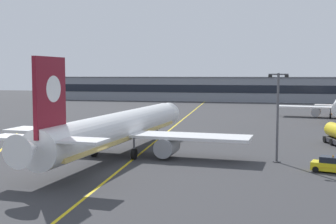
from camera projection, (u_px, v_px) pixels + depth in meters
ground_plane at (96, 171)px, 47.01m from camera, size 400.00×400.00×0.00m
taxiway_centreline at (165, 134)px, 76.06m from camera, size 14.54×179.46×0.01m
airliner_foreground at (120, 129)px, 55.48m from camera, size 32.23×41.52×11.65m
apron_lamp_post at (278, 115)px, 51.17m from camera, size 2.24×0.90×10.21m
service_car_second at (333, 165)px, 46.14m from camera, size 4.51×2.82×1.79m
safety_cone_by_nose_gear at (167, 135)px, 71.95m from camera, size 0.44×0.44×0.55m
safety_cone_by_port_wing at (11, 145)px, 62.17m from camera, size 0.44×0.44×0.55m
terminal_building at (243, 89)px, 164.29m from camera, size 151.86×12.40×9.00m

